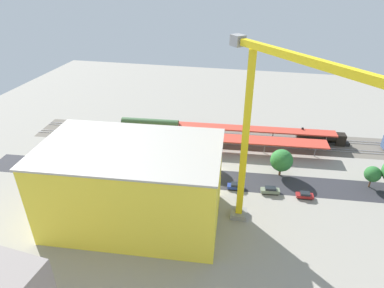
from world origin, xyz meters
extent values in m
plane|color=gray|center=(0.00, 0.00, 0.00)|extent=(204.37, 204.37, 0.00)
cube|color=#665E54|center=(0.00, -19.00, 0.00)|extent=(128.39, 22.76, 0.01)
cube|color=#2D2D33|center=(0.00, 4.73, 0.00)|extent=(128.05, 17.61, 0.01)
cube|color=#9E9EA8|center=(0.00, -22.80, 0.18)|extent=(127.45, 8.75, 0.12)
cube|color=#9E9EA8|center=(0.00, -21.36, 0.18)|extent=(127.45, 8.75, 0.12)
cube|color=#9E9EA8|center=(0.00, -16.64, 0.18)|extent=(127.45, 8.75, 0.12)
cube|color=#9E9EA8|center=(0.00, -15.20, 0.18)|extent=(127.45, 8.75, 0.12)
cube|color=#C63D2D|center=(2.52, -11.20, 4.17)|extent=(65.99, 9.93, 0.35)
cylinder|color=slate|center=(-27.01, -13.20, 2.00)|extent=(0.30, 0.30, 4.00)
cylinder|color=slate|center=(-12.25, -12.20, 2.00)|extent=(0.30, 0.30, 4.00)
cylinder|color=slate|center=(2.52, -11.20, 2.00)|extent=(0.30, 0.30, 4.00)
cylinder|color=slate|center=(17.28, -10.20, 2.00)|extent=(0.30, 0.30, 4.00)
cylinder|color=slate|center=(32.05, -9.20, 2.00)|extent=(0.30, 0.30, 4.00)
cube|color=#C63D2D|center=(-6.49, -18.95, 4.37)|extent=(54.84, 7.80, 0.41)
cylinder|color=slate|center=(-31.05, -20.61, 2.08)|extent=(0.30, 0.30, 4.17)
cylinder|color=slate|center=(-14.68, -19.50, 2.08)|extent=(0.30, 0.30, 4.17)
cylinder|color=slate|center=(1.69, -18.39, 2.08)|extent=(0.30, 0.30, 4.17)
cylinder|color=slate|center=(18.06, -17.29, 2.08)|extent=(0.30, 0.30, 4.17)
cube|color=black|center=(-30.32, -22.08, 0.50)|extent=(16.50, 3.53, 1.00)
cylinder|color=black|center=(-28.83, -21.98, 2.35)|extent=(13.54, 3.59, 2.69)
cube|color=black|center=(-35.51, -22.44, 1.83)|extent=(3.18, 3.09, 3.65)
cylinder|color=black|center=(-23.65, -21.63, 4.39)|extent=(0.70, 0.70, 1.40)
cube|color=black|center=(24.98, -15.92, 0.30)|extent=(17.76, 3.52, 0.60)
cube|color=#4C7F4C|center=(24.98, -15.92, 2.54)|extent=(19.76, 4.23, 3.89)
cylinder|color=#355935|center=(24.98, -15.92, 4.74)|extent=(18.97, 4.18, 2.92)
cube|color=black|center=(-22.24, 8.14, 0.15)|extent=(3.51, 1.86, 0.30)
cube|color=maroon|center=(-22.24, 8.14, 0.66)|extent=(4.17, 1.96, 0.71)
cube|color=#1E2328|center=(-22.24, 8.14, 1.29)|extent=(2.36, 1.66, 0.56)
cube|color=black|center=(-13.96, 7.98, 0.15)|extent=(4.06, 2.07, 0.30)
cube|color=gray|center=(-13.96, 7.98, 0.75)|extent=(4.80, 2.23, 0.90)
cube|color=#1E2328|center=(-13.96, 7.98, 1.49)|extent=(2.75, 1.79, 0.59)
cube|color=black|center=(-5.42, 7.89, 0.15)|extent=(3.71, 1.94, 0.30)
cube|color=navy|center=(-5.42, 7.89, 0.68)|extent=(4.41, 2.05, 0.75)
cube|color=#1E2328|center=(-5.42, 7.89, 1.34)|extent=(2.50, 1.73, 0.58)
cube|color=black|center=(2.03, 8.58, 0.15)|extent=(4.00, 1.91, 0.30)
cube|color=silver|center=(2.03, 8.58, 0.66)|extent=(4.75, 2.02, 0.73)
cube|color=#1E2328|center=(2.03, 8.58, 1.35)|extent=(2.69, 1.69, 0.64)
cube|color=yellow|center=(15.47, 23.53, 9.00)|extent=(37.54, 23.55, 18.01)
cube|color=#ADA89E|center=(15.47, 23.53, 18.21)|extent=(38.18, 24.19, 0.40)
cube|color=gray|center=(-6.96, 18.03, 0.60)|extent=(3.60, 3.60, 1.20)
cube|color=yellow|center=(-6.96, 18.03, 18.71)|extent=(1.40, 1.40, 37.43)
cube|color=yellow|center=(-14.13, 26.18, 38.03)|extent=(19.21, 21.59, 1.20)
cube|color=gray|center=(-3.98, 14.65, 38.03)|extent=(3.09, 3.12, 2.00)
cube|color=black|center=(30.31, 8.55, 0.25)|extent=(9.48, 2.74, 0.50)
cube|color=silver|center=(29.29, 8.50, 2.00)|extent=(7.44, 2.89, 2.99)
cube|color=maroon|center=(33.97, 8.73, 1.78)|extent=(2.18, 2.62, 2.55)
cylinder|color=brown|center=(4.05, -0.85, 1.30)|extent=(0.51, 0.51, 2.60)
sphere|color=#28662D|center=(4.05, -0.85, 4.59)|extent=(5.69, 5.69, 5.69)
cylinder|color=brown|center=(-38.90, 0.09, 1.27)|extent=(0.42, 0.42, 2.54)
sphere|color=#28662D|center=(-38.90, 0.09, 3.96)|extent=(4.04, 4.04, 4.04)
cylinder|color=brown|center=(33.22, -0.02, 1.74)|extent=(0.42, 0.42, 3.48)
sphere|color=#2D7233|center=(33.22, -0.02, 5.00)|extent=(4.36, 4.36, 4.36)
cylinder|color=brown|center=(-16.52, -0.86, 1.27)|extent=(0.58, 0.58, 2.55)
sphere|color=#2D7233|center=(-16.52, -0.86, 4.64)|extent=(5.98, 5.98, 5.98)
cylinder|color=#333333|center=(24.97, 9.30, 2.64)|extent=(0.16, 0.16, 5.28)
cube|color=black|center=(24.97, 9.30, 5.73)|extent=(0.36, 0.36, 0.90)
sphere|color=yellow|center=(25.19, 9.30, 5.43)|extent=(0.20, 0.20, 0.20)
camera|label=1|loc=(-8.23, 76.09, 49.85)|focal=30.45mm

